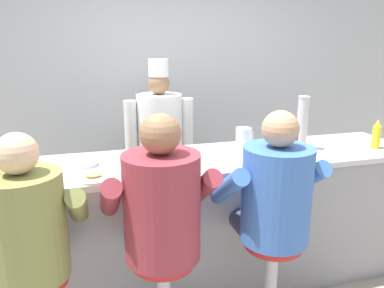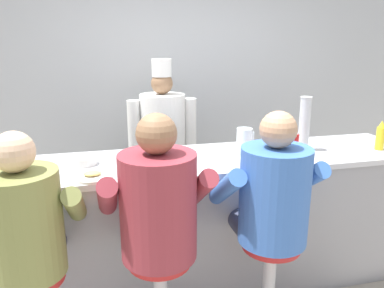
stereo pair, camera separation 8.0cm
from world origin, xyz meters
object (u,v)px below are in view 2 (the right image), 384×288
(hot_sauce_bottle_orange, at_px, (295,147))
(coffee_mug_tan, at_px, (9,174))
(ketchup_bottle_red, at_px, (294,145))
(cereal_bowl, at_px, (85,161))
(water_pitcher_clear, at_px, (244,141))
(diner_seated_maroon, at_px, (158,212))
(mustard_bottle_yellow, at_px, (380,136))
(cook_in_whites_near, at_px, (163,140))
(diner_seated_blue, at_px, (271,201))
(breakfast_plate, at_px, (93,176))
(diner_seated_olive, at_px, (25,231))
(cup_stack_steel, at_px, (304,124))

(hot_sauce_bottle_orange, xyz_separation_m, coffee_mug_tan, (-1.94, -0.03, -0.03))
(ketchup_bottle_red, distance_m, cereal_bowl, 1.47)
(ketchup_bottle_red, height_order, water_pitcher_clear, ketchup_bottle_red)
(water_pitcher_clear, distance_m, diner_seated_maroon, 1.02)
(mustard_bottle_yellow, distance_m, hot_sauce_bottle_orange, 0.75)
(water_pitcher_clear, bearing_deg, cereal_bowl, 179.49)
(water_pitcher_clear, relative_size, cereal_bowl, 1.17)
(cook_in_whites_near, bearing_deg, diner_seated_blue, -75.81)
(diner_seated_maroon, xyz_separation_m, diner_seated_blue, (0.70, -0.00, -0.01))
(water_pitcher_clear, distance_m, diner_seated_blue, 0.68)
(coffee_mug_tan, relative_size, diner_seated_blue, 0.08)
(breakfast_plate, distance_m, cook_in_whites_near, 1.38)
(diner_seated_olive, bearing_deg, mustard_bottle_yellow, 10.73)
(water_pitcher_clear, xyz_separation_m, coffee_mug_tan, (-1.62, -0.21, -0.05))
(diner_seated_olive, distance_m, diner_seated_maroon, 0.70)
(diner_seated_maroon, bearing_deg, ketchup_bottle_red, 20.04)
(diner_seated_maroon, bearing_deg, hot_sauce_bottle_orange, 22.82)
(ketchup_bottle_red, distance_m, water_pitcher_clear, 0.38)
(mustard_bottle_yellow, relative_size, coffee_mug_tan, 1.84)
(hot_sauce_bottle_orange, height_order, cereal_bowl, hot_sauce_bottle_orange)
(diner_seated_olive, xyz_separation_m, cook_in_whites_near, (1.00, 1.57, 0.03))
(ketchup_bottle_red, bearing_deg, diner_seated_blue, -131.89)
(mustard_bottle_yellow, bearing_deg, cook_in_whites_near, 144.90)
(hot_sauce_bottle_orange, bearing_deg, diner_seated_maroon, -157.18)
(hot_sauce_bottle_orange, bearing_deg, diner_seated_blue, -130.89)
(hot_sauce_bottle_orange, relative_size, coffee_mug_tan, 1.26)
(breakfast_plate, height_order, diner_seated_blue, diner_seated_blue)
(ketchup_bottle_red, distance_m, diner_seated_blue, 0.56)
(diner_seated_blue, xyz_separation_m, cook_in_whites_near, (-0.40, 1.57, 0.01))
(coffee_mug_tan, height_order, diner_seated_maroon, diner_seated_maroon)
(ketchup_bottle_red, xyz_separation_m, mustard_bottle_yellow, (0.81, 0.10, -0.01))
(mustard_bottle_yellow, bearing_deg, diner_seated_maroon, -165.46)
(water_pitcher_clear, distance_m, cup_stack_steel, 0.50)
(diner_seated_olive, bearing_deg, diner_seated_blue, 0.08)
(coffee_mug_tan, relative_size, cook_in_whites_near, 0.07)
(diner_seated_maroon, relative_size, diner_seated_blue, 1.01)
(coffee_mug_tan, distance_m, diner_seated_blue, 1.61)
(hot_sauce_bottle_orange, height_order, diner_seated_maroon, diner_seated_maroon)
(water_pitcher_clear, bearing_deg, hot_sauce_bottle_orange, -28.60)
(diner_seated_blue, bearing_deg, diner_seated_maroon, 179.91)
(ketchup_bottle_red, xyz_separation_m, diner_seated_olive, (-1.74, -0.38, -0.25))
(water_pitcher_clear, relative_size, diner_seated_blue, 0.13)
(cup_stack_steel, xyz_separation_m, diner_seated_blue, (-0.56, -0.62, -0.32))
(cup_stack_steel, bearing_deg, diner_seated_blue, -131.96)
(cook_in_whites_near, bearing_deg, water_pitcher_clear, -63.07)
(hot_sauce_bottle_orange, bearing_deg, ketchup_bottle_red, -125.97)
(ketchup_bottle_red, xyz_separation_m, coffee_mug_tan, (-1.88, 0.05, -0.07))
(ketchup_bottle_red, relative_size, diner_seated_olive, 0.18)
(cup_stack_steel, height_order, diner_seated_olive, cup_stack_steel)
(hot_sauce_bottle_orange, bearing_deg, mustard_bottle_yellow, 1.30)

